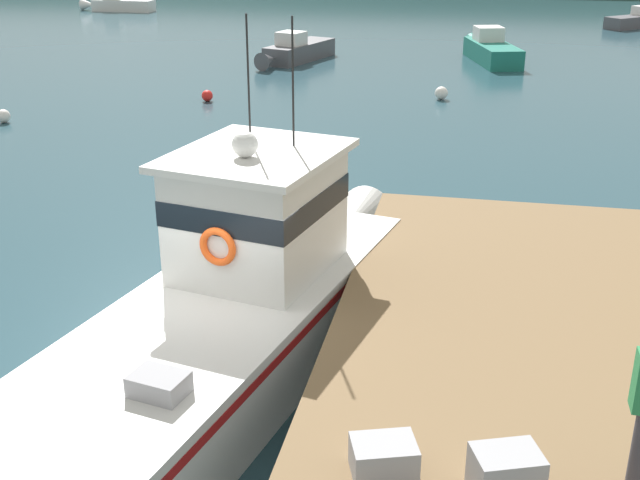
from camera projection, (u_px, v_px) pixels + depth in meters
ground_plane at (220, 360)px, 11.76m from camera, size 200.00×200.00×0.00m
dock at (567, 326)px, 10.48m from camera, size 6.00×9.00×1.20m
main_fishing_boat at (239, 299)px, 11.37m from camera, size 4.16×9.96×4.80m
crate_single_far at (384, 458)px, 7.47m from camera, size 0.71×0.61×0.34m
crate_stack_near_edge at (506, 473)px, 7.19m from camera, size 0.72×0.62×0.44m
moored_boat_off_the_point at (490, 50)px, 35.41m from camera, size 2.67×5.74×1.44m
moored_boat_outer_mooring at (638, 20)px, 45.83m from camera, size 4.05×3.79×1.18m
moored_boat_mid_harbor at (118, 4)px, 53.56m from camera, size 5.12×1.40×1.30m
moored_boat_far_right at (296, 51)px, 35.31m from camera, size 2.59×5.27×1.32m
mooring_buoy_outer at (3, 116)px, 25.01m from camera, size 0.42×0.42×0.42m
mooring_buoy_spare_mooring at (441, 93)px, 28.14m from camera, size 0.45×0.45×0.45m
mooring_buoy_inshore at (207, 96)px, 27.88m from camera, size 0.39×0.39×0.39m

